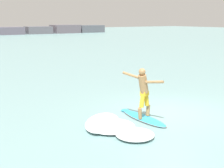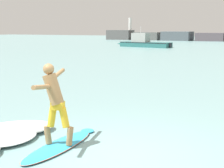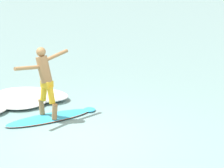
% 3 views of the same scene
% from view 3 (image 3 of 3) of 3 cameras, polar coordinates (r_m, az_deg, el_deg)
% --- Properties ---
extents(ground_plane, '(200.00, 200.00, 0.00)m').
position_cam_3_polar(ground_plane, '(12.18, -3.77, -5.76)').
color(ground_plane, '#709898').
extents(surfboard, '(0.67, 2.42, 0.20)m').
position_cam_3_polar(surfboard, '(13.24, -6.69, -3.60)').
color(surfboard, '#2D9ECA').
rests_on(surfboard, ground).
extents(surfer, '(0.75, 1.59, 1.74)m').
position_cam_3_polar(surfer, '(12.91, -7.24, 0.80)').
color(surfer, '#9D7448').
rests_on(surfer, surfboard).
extents(wave_foam_at_nose, '(2.11, 2.10, 0.17)m').
position_cam_3_polar(wave_foam_at_nose, '(14.43, -9.82, -1.63)').
color(wave_foam_at_nose, white).
rests_on(wave_foam_at_nose, ground).
extents(wave_foam_beside, '(2.14, 2.19, 0.23)m').
position_cam_3_polar(wave_foam_beside, '(14.63, -8.52, -1.14)').
color(wave_foam_beside, white).
rests_on(wave_foam_beside, ground).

